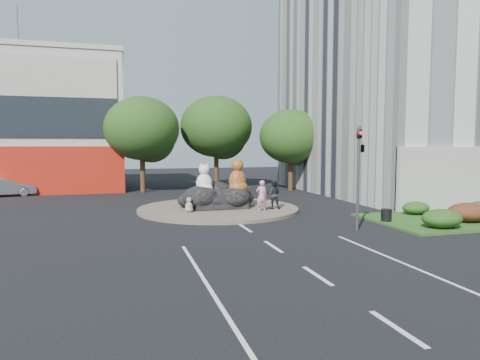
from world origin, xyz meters
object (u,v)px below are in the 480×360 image
object	(u,v)px
cat_white	(204,178)
kitten_white	(242,201)
litter_bin	(386,215)
cat_tabby	(237,175)
parked_car	(7,187)
kitten_calico	(189,204)
pedestrian_pink	(262,196)
pedestrian_dark	(274,194)

from	to	relation	value
cat_white	kitten_white	distance (m)	2.77
kitten_white	litter_bin	world-z (taller)	kitten_white
cat_tabby	parked_car	xyz separation A→B (m)	(-15.81, 12.27, -1.50)
cat_white	cat_tabby	distance (m)	2.09
kitten_calico	litter_bin	distance (m)	10.96
cat_white	kitten_white	bearing A→B (deg)	-0.27
kitten_white	pedestrian_pink	bearing A→B (deg)	-76.99
pedestrian_pink	kitten_calico	bearing A→B (deg)	-9.62
pedestrian_dark	litter_bin	xyz separation A→B (m)	(4.38, -5.18, -0.65)
pedestrian_dark	parked_car	xyz separation A→B (m)	(-17.79, 13.39, -0.37)
cat_tabby	pedestrian_dark	bearing A→B (deg)	-57.09
pedestrian_pink	litter_bin	world-z (taller)	pedestrian_pink
cat_white	kitten_calico	xyz separation A→B (m)	(-1.13, -1.17, -1.41)
litter_bin	kitten_white	bearing A→B (deg)	134.39
kitten_calico	pedestrian_dark	world-z (taller)	pedestrian_dark
cat_tabby	kitten_calico	size ratio (longest dim) A/B	2.50
cat_tabby	kitten_calico	xyz separation A→B (m)	(-3.20, -0.96, -1.57)
parked_car	cat_tabby	bearing A→B (deg)	-138.41
cat_white	kitten_calico	bearing A→B (deg)	-127.14
cat_tabby	pedestrian_dark	world-z (taller)	cat_tabby
cat_tabby	pedestrian_pink	world-z (taller)	cat_tabby
cat_white	cat_tabby	size ratio (longest dim) A/B	0.86
cat_white	pedestrian_pink	xyz separation A→B (m)	(3.08, -1.92, -0.94)
kitten_calico	parked_car	bearing A→B (deg)	169.98
pedestrian_pink	parked_car	size ratio (longest dim) A/B	0.42
parked_car	litter_bin	world-z (taller)	parked_car
kitten_white	parked_car	bearing A→B (deg)	130.90
kitten_calico	parked_car	size ratio (longest dim) A/B	0.21
litter_bin	kitten_calico	bearing A→B (deg)	150.78
kitten_white	kitten_calico	bearing A→B (deg)	-177.49
cat_white	pedestrian_pink	world-z (taller)	cat_white
parked_car	litter_bin	size ratio (longest dim) A/B	6.86
cat_white	kitten_calico	size ratio (longest dim) A/B	2.14
cat_tabby	pedestrian_pink	size ratio (longest dim) A/B	1.22
pedestrian_dark	parked_car	world-z (taller)	pedestrian_dark
pedestrian_pink	parked_car	world-z (taller)	pedestrian_pink
litter_bin	pedestrian_dark	bearing A→B (deg)	130.21
pedestrian_dark	pedestrian_pink	bearing A→B (deg)	48.74
cat_white	cat_tabby	world-z (taller)	cat_tabby
parked_car	pedestrian_dark	bearing A→B (deg)	-137.58
pedestrian_dark	litter_bin	world-z (taller)	pedestrian_dark
kitten_calico	litter_bin	xyz separation A→B (m)	(9.56, -5.35, -0.21)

